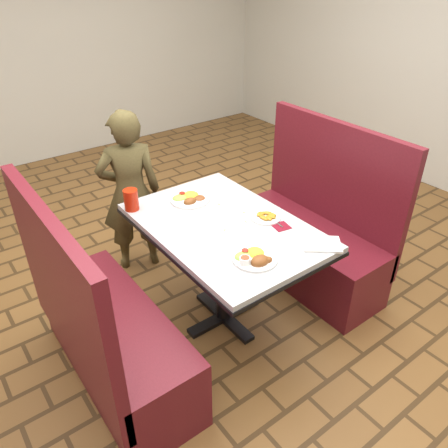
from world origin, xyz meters
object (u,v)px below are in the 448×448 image
(diner_person, at_px, (130,193))
(plantain_plate, at_px, (266,217))
(booth_bench_left, at_px, (108,335))
(red_tumbler, at_px, (131,200))
(far_dinner_plate, at_px, (189,197))
(dining_table, at_px, (224,238))
(booth_bench_right, at_px, (311,239))
(near_dinner_plate, at_px, (255,256))

(diner_person, bearing_deg, plantain_plate, 130.14)
(booth_bench_left, relative_size, plantain_plate, 6.62)
(booth_bench_left, relative_size, red_tumbler, 8.94)
(far_dinner_plate, bearing_deg, red_tumbler, 161.78)
(dining_table, distance_m, booth_bench_right, 0.86)
(dining_table, relative_size, diner_person, 0.97)
(diner_person, distance_m, near_dinner_plate, 1.32)
(booth_bench_right, xyz_separation_m, near_dinner_plate, (-0.89, -0.38, 0.45))
(near_dinner_plate, bearing_deg, diner_person, 93.34)
(booth_bench_left, xyz_separation_m, near_dinner_plate, (0.71, -0.38, 0.45))
(dining_table, distance_m, diner_person, 0.94)
(red_tumbler, bearing_deg, diner_person, 66.56)
(dining_table, height_order, booth_bench_right, booth_bench_right)
(booth_bench_left, distance_m, diner_person, 1.16)
(dining_table, relative_size, red_tumbler, 9.03)
(booth_bench_left, height_order, near_dinner_plate, booth_bench_left)
(dining_table, xyz_separation_m, booth_bench_left, (-0.80, 0.00, -0.32))
(far_dinner_plate, bearing_deg, plantain_plate, -62.82)
(booth_bench_right, relative_size, red_tumbler, 8.94)
(far_dinner_plate, xyz_separation_m, plantain_plate, (0.24, -0.47, -0.01))
(booth_bench_right, distance_m, near_dinner_plate, 1.06)
(plantain_plate, bearing_deg, far_dinner_plate, 117.18)
(dining_table, bearing_deg, booth_bench_left, 180.00)
(dining_table, xyz_separation_m, red_tumbler, (-0.35, 0.49, 0.16))
(booth_bench_right, relative_size, diner_person, 0.96)
(dining_table, relative_size, far_dinner_plate, 4.79)
(near_dinner_plate, distance_m, red_tumbler, 0.91)
(dining_table, xyz_separation_m, plantain_plate, (0.24, -0.10, 0.11))
(plantain_plate, bearing_deg, near_dinner_plate, -139.07)
(booth_bench_left, bearing_deg, far_dinner_plate, 24.97)
(booth_bench_left, distance_m, booth_bench_right, 1.60)
(near_dinner_plate, bearing_deg, booth_bench_left, 151.58)
(dining_table, relative_size, booth_bench_right, 1.01)
(booth_bench_left, xyz_separation_m, booth_bench_right, (1.60, 0.00, 0.00))
(plantain_plate, distance_m, red_tumbler, 0.84)
(diner_person, height_order, red_tumbler, diner_person)
(dining_table, distance_m, near_dinner_plate, 0.41)
(near_dinner_plate, bearing_deg, red_tumbler, 106.86)
(booth_bench_left, xyz_separation_m, red_tumbler, (0.45, 0.49, 0.49))
(booth_bench_left, xyz_separation_m, plantain_plate, (1.04, -0.10, 0.43))
(red_tumbler, bearing_deg, plantain_plate, -44.64)
(booth_bench_left, distance_m, red_tumbler, 0.82)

